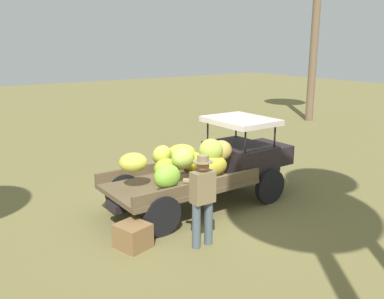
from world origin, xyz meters
name	(u,v)px	position (x,y,z in m)	size (l,w,h in m)	color
ground_plane	(192,210)	(0.00, 0.00, 0.00)	(60.00, 60.00, 0.00)	olive
truck	(212,164)	(0.62, 0.11, 0.89)	(4.50, 1.87, 1.83)	black
farmer	(202,195)	(-0.78, -1.43, 0.94)	(0.53, 0.46, 1.65)	#505D68
wooden_crate	(133,236)	(-1.81, -0.79, 0.22)	(0.54, 0.50, 0.43)	olive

